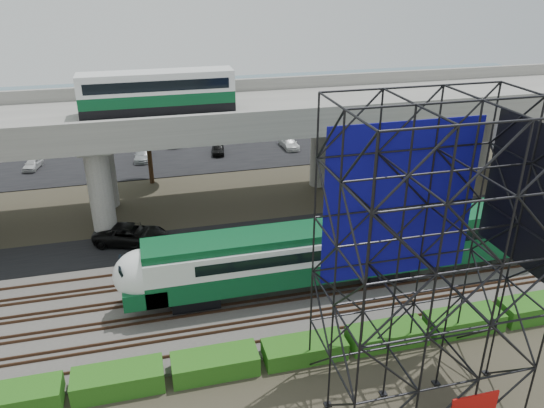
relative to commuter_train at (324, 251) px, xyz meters
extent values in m
plane|color=#474233|center=(-4.29, -2.00, -2.88)|extent=(140.00, 140.00, 0.00)
cube|color=slate|center=(-4.29, 0.00, -2.78)|extent=(90.00, 12.00, 0.20)
cube|color=black|center=(-4.29, 8.50, -2.84)|extent=(90.00, 5.00, 0.08)
cube|color=black|center=(-4.29, 32.00, -2.84)|extent=(90.00, 18.00, 0.08)
cube|color=#456572|center=(-4.29, 54.00, -2.87)|extent=(140.00, 40.00, 0.03)
cube|color=#472D1E|center=(-4.29, -4.72, -2.60)|extent=(90.00, 0.08, 0.16)
cube|color=#472D1E|center=(-4.29, -3.28, -2.60)|extent=(90.00, 0.08, 0.16)
cube|color=#472D1E|center=(-4.29, -2.72, -2.60)|extent=(90.00, 0.08, 0.16)
cube|color=#472D1E|center=(-4.29, -1.28, -2.60)|extent=(90.00, 0.08, 0.16)
cube|color=#472D1E|center=(-4.29, -0.72, -2.60)|extent=(90.00, 0.08, 0.16)
cube|color=#472D1E|center=(-4.29, 0.72, -2.60)|extent=(90.00, 0.08, 0.16)
cube|color=#472D1E|center=(-4.29, 1.28, -2.60)|extent=(90.00, 0.08, 0.16)
cube|color=#472D1E|center=(-4.29, 2.72, -2.60)|extent=(90.00, 0.08, 0.16)
cube|color=#472D1E|center=(-4.29, 3.28, -2.60)|extent=(90.00, 0.08, 0.16)
cube|color=#472D1E|center=(-4.29, 4.72, -2.60)|extent=(90.00, 0.08, 0.16)
cube|color=black|center=(-8.62, 0.00, -2.07)|extent=(3.00, 2.20, 0.90)
cube|color=black|center=(4.38, 0.00, -2.07)|extent=(3.00, 2.20, 0.90)
cube|color=#0A4924|center=(-2.12, 0.00, -0.92)|extent=(19.00, 3.00, 1.40)
cube|color=silver|center=(-2.12, 0.00, 0.53)|extent=(19.00, 3.00, 1.50)
cube|color=#0A4924|center=(-2.12, 0.00, 1.53)|extent=(19.00, 2.60, 0.50)
cube|color=black|center=(-1.12, 0.00, 0.58)|extent=(15.00, 3.06, 0.70)
ellipsoid|color=silver|center=(-11.62, 0.00, -0.02)|extent=(3.60, 3.00, 3.20)
cube|color=#0A4924|center=(-11.62, 0.00, -1.07)|extent=(2.60, 3.00, 1.10)
cube|color=black|center=(-12.72, 0.00, 0.48)|extent=(0.48, 2.00, 1.09)
cube|color=#0A4924|center=(11.88, 0.00, 0.08)|extent=(8.00, 3.00, 3.40)
cube|color=#9E9B93|center=(-4.29, 14.00, 5.72)|extent=(80.00, 12.00, 1.20)
cube|color=#9E9B93|center=(-4.29, 8.25, 6.87)|extent=(80.00, 0.50, 1.10)
cube|color=#9E9B93|center=(-4.29, 19.75, 6.87)|extent=(80.00, 0.50, 1.10)
cylinder|color=#9E9B93|center=(-14.29, 10.50, 1.12)|extent=(1.80, 1.80, 8.00)
cylinder|color=#9E9B93|center=(-14.29, 17.50, 1.12)|extent=(1.80, 1.80, 8.00)
cube|color=#9E9B93|center=(-14.29, 14.00, 4.82)|extent=(2.40, 9.00, 0.60)
cylinder|color=#9E9B93|center=(5.71, 10.50, 1.12)|extent=(1.80, 1.80, 8.00)
cylinder|color=#9E9B93|center=(5.71, 17.50, 1.12)|extent=(1.80, 1.80, 8.00)
cube|color=#9E9B93|center=(5.71, 14.00, 4.82)|extent=(2.40, 9.00, 0.60)
cylinder|color=#9E9B93|center=(23.71, 10.50, 1.12)|extent=(1.80, 1.80, 8.00)
cylinder|color=#9E9B93|center=(23.71, 17.50, 1.12)|extent=(1.80, 1.80, 8.00)
cube|color=#9E9B93|center=(23.71, 14.00, 4.82)|extent=(2.40, 9.00, 0.60)
cube|color=black|center=(-9.27, 14.00, 6.67)|extent=(12.00, 2.50, 0.70)
cube|color=#0A4924|center=(-9.27, 14.00, 7.47)|extent=(12.00, 2.50, 0.90)
cube|color=silver|center=(-9.27, 14.00, 8.57)|extent=(12.00, 2.50, 1.30)
cube|color=black|center=(-9.27, 14.00, 8.62)|extent=(11.00, 2.56, 0.80)
cube|color=silver|center=(-9.27, 14.00, 9.37)|extent=(12.00, 2.40, 0.30)
cube|color=#0C0B7C|center=(1.27, -6.95, 6.42)|extent=(8.10, 0.08, 8.25)
cube|color=black|center=(5.82, -10.00, 7.62)|extent=(0.06, 5.40, 6.75)
cube|color=red|center=(2.77, -13.05, -1.58)|extent=(2.40, 0.08, 1.60)
cube|color=black|center=(1.27, -10.00, -2.84)|extent=(9.36, 6.36, 0.08)
cube|color=#225814|center=(-18.29, -6.30, -2.33)|extent=(4.60, 1.80, 1.10)
cube|color=#225814|center=(-13.29, -6.30, -2.28)|extent=(4.60, 1.80, 1.20)
cube|color=#225814|center=(-8.29, -6.30, -2.31)|extent=(4.60, 1.80, 1.15)
cube|color=#225814|center=(-3.29, -6.30, -2.37)|extent=(4.60, 1.80, 1.03)
cube|color=#225814|center=(1.71, -6.30, -2.38)|extent=(4.60, 1.80, 1.01)
cube|color=#225814|center=(6.71, -6.30, -2.32)|extent=(4.60, 1.80, 1.12)
cube|color=#225814|center=(11.71, -6.30, -2.28)|extent=(4.60, 1.80, 1.20)
cylinder|color=#382314|center=(9.71, 10.50, -0.48)|extent=(0.44, 0.44, 4.80)
ellipsoid|color=#225814|center=(9.71, 10.50, 2.72)|extent=(4.94, 4.94, 4.18)
cylinder|color=#382314|center=(-10.29, 22.00, -0.48)|extent=(0.44, 0.44, 4.80)
ellipsoid|color=#225814|center=(-10.29, 22.00, 2.72)|extent=(4.94, 4.94, 4.18)
imported|color=black|center=(-12.42, 9.43, -2.01)|extent=(6.22, 4.35, 1.58)
imported|color=silver|center=(-22.36, 29.00, -2.25)|extent=(2.01, 3.45, 1.10)
imported|color=#A5A9AD|center=(-16.84, 34.00, -2.20)|extent=(2.08, 3.85, 1.21)
imported|color=#A6AAAD|center=(-10.99, 29.00, -2.23)|extent=(1.99, 4.09, 1.15)
imported|color=beige|center=(-7.41, 34.00, -2.15)|extent=(2.90, 4.97, 1.30)
imported|color=black|center=(-2.52, 29.00, -2.22)|extent=(1.84, 3.56, 1.16)
imported|color=gray|center=(0.93, 34.00, -2.16)|extent=(1.92, 4.05, 1.28)
imported|color=silver|center=(5.96, 29.00, -2.21)|extent=(1.89, 4.16, 1.18)
imported|color=#A5A9AD|center=(14.58, 34.00, -2.23)|extent=(2.87, 4.49, 1.15)
camera|label=1|loc=(-10.84, -28.52, 17.22)|focal=35.00mm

